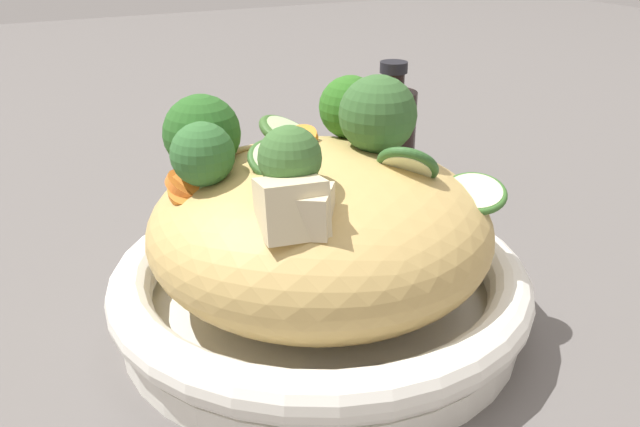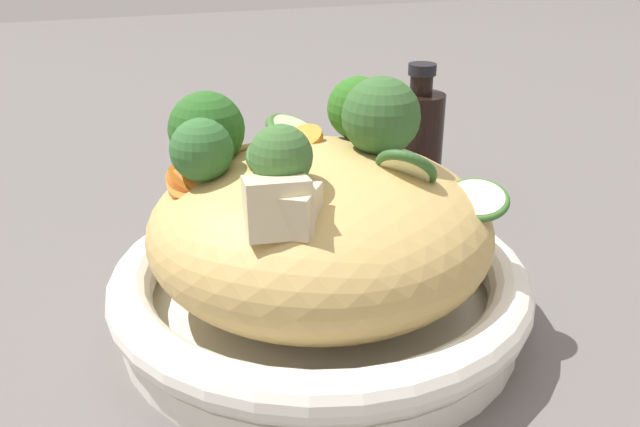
% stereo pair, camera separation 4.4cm
% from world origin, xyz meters
% --- Properties ---
extents(ground_plane, '(3.00, 3.00, 0.00)m').
position_xyz_m(ground_plane, '(0.00, 0.00, 0.00)').
color(ground_plane, '#5A5653').
extents(serving_bowl, '(0.28, 0.28, 0.05)m').
position_xyz_m(serving_bowl, '(0.00, 0.00, 0.02)').
color(serving_bowl, white).
rests_on(serving_bowl, ground_plane).
extents(noodle_heap, '(0.22, 0.22, 0.10)m').
position_xyz_m(noodle_heap, '(-0.00, -0.00, 0.07)').
color(noodle_heap, tan).
rests_on(noodle_heap, serving_bowl).
extents(broccoli_florets, '(0.14, 0.17, 0.07)m').
position_xyz_m(broccoli_florets, '(-0.02, -0.01, 0.13)').
color(broccoli_florets, '#A3B971').
rests_on(broccoli_florets, serving_bowl).
extents(carrot_coins, '(0.06, 0.17, 0.03)m').
position_xyz_m(carrot_coins, '(-0.03, -0.03, 0.11)').
color(carrot_coins, orange).
rests_on(carrot_coins, serving_bowl).
extents(zucchini_slices, '(0.15, 0.16, 0.04)m').
position_xyz_m(zucchini_slices, '(-0.00, 0.02, 0.11)').
color(zucchini_slices, beige).
rests_on(zucchini_slices, serving_bowl).
extents(chicken_chunks, '(0.04, 0.05, 0.04)m').
position_xyz_m(chicken_chunks, '(0.06, -0.04, 0.11)').
color(chicken_chunks, beige).
rests_on(chicken_chunks, serving_bowl).
extents(soy_sauce_bottle, '(0.05, 0.05, 0.13)m').
position_xyz_m(soy_sauce_bottle, '(-0.18, 0.17, 0.05)').
color(soy_sauce_bottle, black).
rests_on(soy_sauce_bottle, ground_plane).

